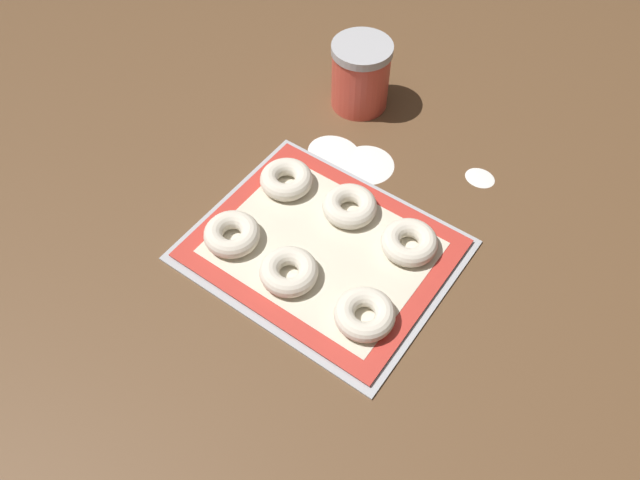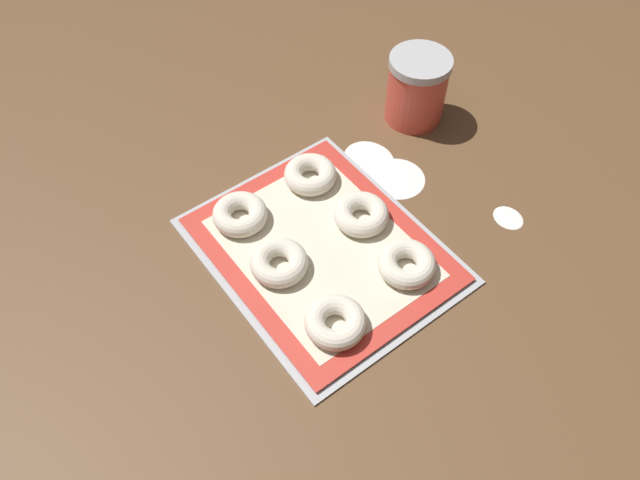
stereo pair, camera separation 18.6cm
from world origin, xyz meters
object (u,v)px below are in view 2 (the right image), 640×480
object	(u,v)px
bagel_front_left	(240,214)
bagel_back_right	(407,264)
bagel_back_center	(361,214)
bagel_front_right	(335,322)
bagel_front_center	(279,263)
bagel_back_left	(310,175)
baking_tray	(320,248)
flour_canister	(417,88)

from	to	relation	value
bagel_front_left	bagel_back_right	xyz separation A→B (m)	(0.25, 0.16, 0.00)
bagel_back_center	bagel_front_right	bearing A→B (deg)	-49.81
bagel_front_center	bagel_front_right	world-z (taller)	same
bagel_front_right	bagel_back_left	distance (m)	0.31
baking_tray	bagel_back_right	distance (m)	0.15
bagel_front_center	bagel_back_right	world-z (taller)	same
bagel_front_right	bagel_back_right	bearing A→B (deg)	95.40
baking_tray	bagel_back_right	size ratio (longest dim) A/B	4.45
baking_tray	bagel_front_right	distance (m)	0.16
bagel_back_left	flour_canister	bearing A→B (deg)	95.18
bagel_front_left	bagel_front_right	distance (m)	0.27
bagel_back_left	flour_canister	xyz separation A→B (m)	(-0.02, 0.28, 0.04)
baking_tray	flour_canister	world-z (taller)	flour_canister
baking_tray	bagel_front_center	distance (m)	0.08
bagel_front_center	bagel_front_right	distance (m)	0.14
baking_tray	bagel_back_left	world-z (taller)	bagel_back_left
baking_tray	bagel_front_center	world-z (taller)	bagel_front_center
bagel_back_center	bagel_front_left	bearing A→B (deg)	-127.16
bagel_front_left	bagel_back_right	size ratio (longest dim) A/B	1.00
bagel_back_right	bagel_front_right	bearing A→B (deg)	-84.60
bagel_front_left	bagel_back_center	xyz separation A→B (m)	(0.13, 0.17, 0.00)
bagel_back_left	flour_canister	world-z (taller)	flour_canister
bagel_back_right	flour_canister	xyz separation A→B (m)	(-0.28, 0.27, 0.04)
bagel_back_left	bagel_back_right	world-z (taller)	same
baking_tray	bagel_front_left	xyz separation A→B (m)	(-0.13, -0.08, 0.02)
flour_canister	bagel_front_left	bearing A→B (deg)	-86.42
bagel_front_right	bagel_back_left	bearing A→B (deg)	150.58
baking_tray	bagel_front_right	size ratio (longest dim) A/B	4.45
bagel_front_left	bagel_back_center	size ratio (longest dim) A/B	1.00
bagel_front_right	bagel_back_center	xyz separation A→B (m)	(-0.14, 0.16, 0.00)
bagel_front_right	bagel_back_right	world-z (taller)	same
bagel_back_center	flour_canister	size ratio (longest dim) A/B	0.68
baking_tray	bagel_back_right	world-z (taller)	bagel_back_right
baking_tray	bagel_back_center	bearing A→B (deg)	90.65
bagel_front_center	bagel_back_right	bearing A→B (deg)	52.11
bagel_front_left	flour_canister	world-z (taller)	flour_canister
baking_tray	bagel_back_left	distance (m)	0.15
bagel_front_left	bagel_front_center	distance (m)	0.12
bagel_front_center	bagel_back_left	distance (m)	0.20
bagel_front_right	bagel_front_left	bearing A→B (deg)	-179.73
bagel_front_right	flour_canister	distance (m)	0.52
bagel_front_left	bagel_front_right	bearing A→B (deg)	0.27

